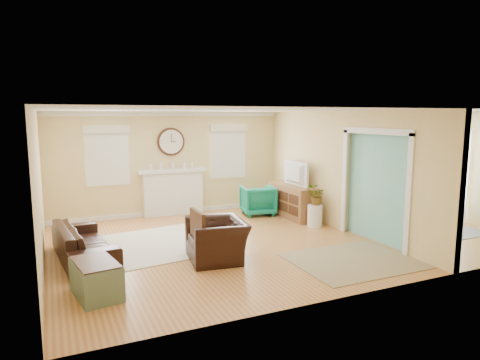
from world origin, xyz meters
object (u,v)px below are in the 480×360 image
sofa (84,243)px  eames_chair (217,240)px  credenza (293,201)px  dining_table (396,211)px  green_chair (258,200)px

sofa → eames_chair: eames_chair is taller
eames_chair → credenza: credenza is taller
dining_table → credenza: bearing=63.1°
sofa → credenza: 5.14m
eames_chair → dining_table: eames_chair is taller
credenza → sofa: bearing=-165.9°
green_chair → credenza: credenza is taller
green_chair → credenza: (0.67, -0.59, 0.03)m
green_chair → credenza: 0.89m
credenza → dining_table: bearing=-39.9°
green_chair → dining_table: size_ratio=0.49×
credenza → green_chair: bearing=138.7°
sofa → green_chair: bearing=-72.8°
dining_table → eames_chair: bearing=111.0°
eames_chair → green_chair: size_ratio=1.34×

